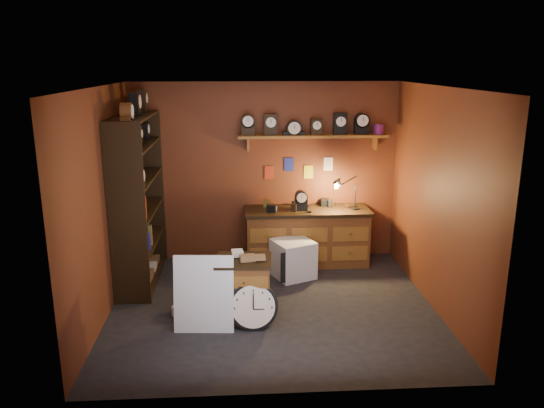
{
  "coord_description": "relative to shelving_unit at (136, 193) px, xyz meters",
  "views": [
    {
      "loc": [
        -0.4,
        -6.07,
        2.97
      ],
      "look_at": [
        0.02,
        0.35,
        1.24
      ],
      "focal_mm": 35.0,
      "sensor_mm": 36.0,
      "label": 1
    }
  ],
  "objects": [
    {
      "name": "white_panel",
      "position": [
        0.98,
        -1.51,
        -1.25
      ],
      "size": [
        0.69,
        0.23,
        0.9
      ],
      "primitive_type": "cube",
      "rotation": [
        -0.17,
        0.0,
        -0.07
      ],
      "color": "silver",
      "rests_on": "ground"
    },
    {
      "name": "floor_box_c",
      "position": [
        1.54,
        -0.66,
        -1.17
      ],
      "size": [
        0.29,
        0.27,
        0.18
      ],
      "primitive_type": "cube",
      "rotation": [
        0.0,
        0.0,
        0.39
      ],
      "color": "brown",
      "rests_on": "ground"
    },
    {
      "name": "floor_box_b",
      "position": [
        0.69,
        -1.07,
        -1.19
      ],
      "size": [
        0.25,
        0.28,
        0.12
      ],
      "primitive_type": "cube",
      "rotation": [
        0.0,
        0.0,
        -0.25
      ],
      "color": "white",
      "rests_on": "ground"
    },
    {
      "name": "shelving_unit",
      "position": [
        0.0,
        0.0,
        0.0
      ],
      "size": [
        0.47,
        1.6,
        2.58
      ],
      "color": "black",
      "rests_on": "ground"
    },
    {
      "name": "floor",
      "position": [
        1.79,
        -0.98,
        -1.25
      ],
      "size": [
        4.0,
        4.0,
        0.0
      ],
      "primitive_type": "plane",
      "color": "black",
      "rests_on": "ground"
    },
    {
      "name": "room_shell",
      "position": [
        1.84,
        -0.87,
        0.47
      ],
      "size": [
        4.02,
        3.62,
        2.71
      ],
      "color": "brown",
      "rests_on": "ground"
    },
    {
      "name": "big_round_clock",
      "position": [
        1.54,
        -1.52,
        -0.98
      ],
      "size": [
        0.56,
        0.18,
        0.56
      ],
      "color": "black",
      "rests_on": "ground"
    },
    {
      "name": "workbench",
      "position": [
        2.41,
        0.49,
        -0.78
      ],
      "size": [
        1.87,
        0.66,
        1.36
      ],
      "color": "brown",
      "rests_on": "ground"
    },
    {
      "name": "floor_box_a",
      "position": [
        0.99,
        -0.8,
        -1.17
      ],
      "size": [
        0.33,
        0.32,
        0.16
      ],
      "primitive_type": "cube",
      "rotation": [
        0.0,
        0.0,
        0.48
      ],
      "color": "brown",
      "rests_on": "ground"
    },
    {
      "name": "mini_fridge",
      "position": [
        2.15,
        -0.03,
        -0.99
      ],
      "size": [
        0.68,
        0.7,
        0.54
      ],
      "rotation": [
        0.0,
        0.0,
        0.41
      ],
      "color": "silver",
      "rests_on": "ground"
    },
    {
      "name": "low_cabinet",
      "position": [
        1.44,
        -1.24,
        -0.85
      ],
      "size": [
        0.68,
        0.59,
        0.83
      ],
      "rotation": [
        0.0,
        0.0,
        -0.06
      ],
      "color": "brown",
      "rests_on": "ground"
    }
  ]
}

